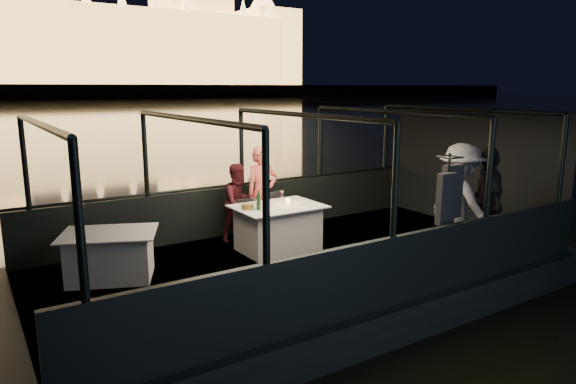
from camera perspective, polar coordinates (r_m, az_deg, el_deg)
boat_hull at (r=8.40m, az=1.50°, el=-10.89°), size 8.60×4.40×1.00m
boat_deck at (r=8.23m, az=1.51°, el=-7.80°), size 8.00×4.00×0.04m
gunwale_port at (r=9.75m, az=-5.07°, el=-1.87°), size 8.00×0.08×0.90m
gunwale_starboard at (r=6.61m, az=11.42°, el=-8.65°), size 8.00×0.08×0.90m
cabin_glass_port at (r=9.55m, az=-5.20°, el=4.86°), size 8.00×0.02×1.40m
cabin_glass_starboard at (r=6.31m, az=11.83°, el=1.21°), size 8.00×0.02×1.40m
cabin_roof_glass at (r=7.77m, az=1.61°, el=8.56°), size 8.00×4.00×0.02m
end_wall_fore at (r=6.62m, az=-28.54°, el=-3.48°), size 0.02×4.00×2.30m
end_wall_aft at (r=10.65m, az=19.69°, el=2.49°), size 0.02×4.00×2.30m
canopy_ribs at (r=7.91m, az=1.56°, el=0.22°), size 8.00×4.00×2.30m
dining_table_central at (r=8.66m, az=-1.12°, el=-3.99°), size 1.45×1.05×0.77m
dining_table_aft at (r=7.79m, az=-19.16°, el=-6.43°), size 1.57×1.38×0.69m
chair_port_left at (r=8.90m, az=-4.03°, el=-3.16°), size 0.45×0.45×0.79m
chair_port_right at (r=9.25m, az=-0.80°, el=-2.55°), size 0.46×0.46×0.84m
coat_stand at (r=7.52m, az=17.12°, el=-2.86°), size 0.62×0.56×1.82m
person_woman_coral at (r=9.36m, az=-2.90°, el=-0.51°), size 0.62×0.43×1.66m
person_man_maroon at (r=9.13m, az=-5.46°, el=-0.86°), size 0.75×0.63×1.40m
passenger_stripe at (r=8.56m, az=18.53°, el=-1.58°), size 0.85×1.29×1.86m
passenger_dark at (r=8.77m, az=21.19°, el=-1.46°), size 0.96×1.12×1.79m
wine_bottle at (r=8.25m, az=-3.30°, el=-0.99°), size 0.08×0.08×0.32m
bread_basket at (r=8.35m, az=-4.50°, el=-1.64°), size 0.27×0.27×0.09m
amber_candle at (r=8.67m, az=-0.01°, el=-1.10°), size 0.07×0.07×0.09m
plate_near at (r=8.73m, az=1.30°, el=-1.24°), size 0.28×0.28×0.01m
plate_far at (r=8.54m, az=-3.87°, el=-1.55°), size 0.29×0.29×0.02m
wine_glass_white at (r=8.22m, az=-3.62°, el=-1.43°), size 0.08×0.08×0.18m
wine_glass_red at (r=8.88m, az=-0.67°, el=-0.43°), size 0.07×0.07×0.18m
wine_glass_empty at (r=8.44m, az=-0.66°, el=-1.08°), size 0.08×0.08×0.17m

